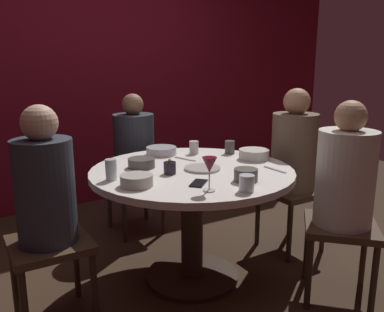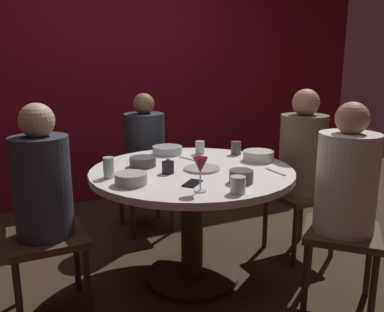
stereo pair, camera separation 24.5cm
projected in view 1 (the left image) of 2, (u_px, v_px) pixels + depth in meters
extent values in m
plane|color=#382619|center=(192.00, 277.00, 2.64)|extent=(8.00, 8.00, 0.00)
cube|color=maroon|center=(93.00, 71.00, 3.88)|extent=(6.00, 0.10, 2.60)
cylinder|color=silver|center=(192.00, 172.00, 2.48)|extent=(1.25, 1.25, 0.04)
cylinder|color=#332319|center=(192.00, 228.00, 2.56)|extent=(0.14, 0.14, 0.70)
cylinder|color=#2D2116|center=(192.00, 275.00, 2.64)|extent=(0.60, 0.60, 0.03)
cube|color=#3F2D1E|center=(50.00, 244.00, 2.10)|extent=(0.40, 0.40, 0.04)
cylinder|color=#2D333D|center=(45.00, 192.00, 2.03)|extent=(0.30, 0.30, 0.54)
sphere|color=tan|center=(39.00, 123.00, 1.95)|extent=(0.18, 0.18, 0.18)
cylinder|color=#332319|center=(25.00, 311.00, 1.93)|extent=(0.04, 0.04, 0.43)
cylinder|color=#332319|center=(94.00, 291.00, 2.10)|extent=(0.04, 0.04, 0.43)
cylinder|color=#332319|center=(14.00, 279.00, 2.21)|extent=(0.04, 0.04, 0.43)
cylinder|color=#332319|center=(76.00, 264.00, 2.38)|extent=(0.04, 0.04, 0.43)
cube|color=#3F2D1E|center=(135.00, 179.00, 3.29)|extent=(0.40, 0.40, 0.04)
cylinder|color=#2D333D|center=(134.00, 146.00, 3.23)|extent=(0.32, 0.32, 0.51)
sphere|color=#8C6647|center=(133.00, 104.00, 3.15)|extent=(0.17, 0.17, 0.17)
cylinder|color=#332319|center=(109.00, 203.00, 3.40)|extent=(0.04, 0.04, 0.43)
cylinder|color=#332319|center=(124.00, 216.00, 3.12)|extent=(0.04, 0.04, 0.43)
cylinder|color=#332319|center=(146.00, 197.00, 3.57)|extent=(0.04, 0.04, 0.43)
cylinder|color=#332319|center=(164.00, 208.00, 3.29)|extent=(0.04, 0.04, 0.43)
cube|color=#3F2D1E|center=(292.00, 191.00, 2.97)|extent=(0.40, 0.40, 0.04)
cylinder|color=brown|center=(294.00, 152.00, 2.90)|extent=(0.32, 0.32, 0.55)
sphere|color=tan|center=(297.00, 102.00, 2.82)|extent=(0.19, 0.19, 0.19)
cylinder|color=#332319|center=(290.00, 210.00, 3.25)|extent=(0.04, 0.04, 0.43)
cylinder|color=#332319|center=(258.00, 218.00, 3.08)|extent=(0.04, 0.04, 0.43)
cylinder|color=#332319|center=(323.00, 224.00, 2.97)|extent=(0.04, 0.04, 0.43)
cylinder|color=#332319|center=(289.00, 234.00, 2.80)|extent=(0.04, 0.04, 0.43)
cube|color=#3F2D1E|center=(341.00, 226.00, 2.33)|extent=(0.57, 0.57, 0.04)
cylinder|color=beige|center=(345.00, 178.00, 2.26)|extent=(0.46, 0.46, 0.54)
sphere|color=tan|center=(351.00, 116.00, 2.18)|extent=(0.17, 0.17, 0.17)
cylinder|color=#332319|center=(363.00, 254.00, 2.50)|extent=(0.04, 0.04, 0.43)
cylinder|color=#332319|center=(307.00, 248.00, 2.58)|extent=(0.04, 0.04, 0.43)
cylinder|color=#332319|center=(374.00, 282.00, 2.18)|extent=(0.04, 0.04, 0.43)
cylinder|color=#332319|center=(309.00, 274.00, 2.26)|extent=(0.04, 0.04, 0.43)
cylinder|color=black|center=(170.00, 168.00, 2.35)|extent=(0.07, 0.07, 0.07)
sphere|color=#F9D159|center=(170.00, 160.00, 2.34)|extent=(0.02, 0.02, 0.02)
cylinder|color=silver|center=(209.00, 190.00, 2.04)|extent=(0.06, 0.06, 0.01)
cylinder|color=silver|center=(209.00, 181.00, 2.03)|extent=(0.01, 0.01, 0.09)
cone|color=maroon|center=(209.00, 165.00, 2.01)|extent=(0.08, 0.08, 0.08)
cylinder|color=#B2ADA3|center=(202.00, 168.00, 2.45)|extent=(0.22, 0.22, 0.01)
cube|color=black|center=(199.00, 183.00, 2.16)|extent=(0.15, 0.15, 0.01)
cylinder|color=#B7B7BC|center=(161.00, 151.00, 2.85)|extent=(0.21, 0.21, 0.05)
cylinder|color=beige|center=(254.00, 154.00, 2.71)|extent=(0.20, 0.20, 0.07)
cylinder|color=#B2ADA3|center=(137.00, 180.00, 2.12)|extent=(0.17, 0.17, 0.06)
cylinder|color=#4C4742|center=(141.00, 163.00, 2.49)|extent=(0.17, 0.17, 0.06)
cylinder|color=#4C4742|center=(246.00, 175.00, 2.20)|extent=(0.13, 0.13, 0.07)
cylinder|color=#4C4742|center=(230.00, 147.00, 2.87)|extent=(0.07, 0.07, 0.09)
cylinder|color=beige|center=(194.00, 147.00, 2.87)|extent=(0.07, 0.07, 0.09)
cylinder|color=silver|center=(247.00, 183.00, 2.03)|extent=(0.08, 0.08, 0.09)
cylinder|color=silver|center=(111.00, 170.00, 2.22)|extent=(0.06, 0.06, 0.12)
cube|color=#B7B7BC|center=(275.00, 170.00, 2.44)|extent=(0.02, 0.18, 0.01)
cube|color=#B7B7BC|center=(185.00, 159.00, 2.71)|extent=(0.07, 0.18, 0.01)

